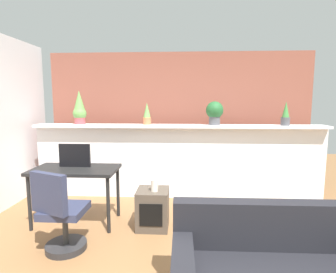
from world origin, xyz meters
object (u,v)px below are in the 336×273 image
potted_plant_0 (80,109)px  desk (75,174)px  potted_plant_3 (286,115)px  vase_on_shelf (154,185)px  side_cube_shelf (153,209)px  tv_monitor (75,155)px  potted_plant_2 (215,112)px  office_chair (61,218)px  potted_plant_1 (147,114)px

potted_plant_0 → desk: (0.33, -1.09, -0.83)m
desk → potted_plant_3: bearing=18.6°
vase_on_shelf → side_cube_shelf: bearing=128.3°
potted_plant_0 → tv_monitor: 1.21m
potted_plant_0 → potted_plant_3: 3.36m
tv_monitor → vase_on_shelf: tv_monitor is taller
potted_plant_0 → side_cube_shelf: bearing=-40.7°
potted_plant_2 → desk: 2.34m
potted_plant_0 → tv_monitor: potted_plant_0 is taller
side_cube_shelf → tv_monitor: bearing=171.5°
potted_plant_2 → office_chair: (-1.81, -1.79, -1.06)m
potted_plant_0 → vase_on_shelf: (1.38, -1.20, -0.92)m
office_chair → vase_on_shelf: bearing=32.2°
potted_plant_2 → vase_on_shelf: (-0.86, -1.19, -0.87)m
potted_plant_3 → desk: potted_plant_3 is taller
potted_plant_0 → potted_plant_3: bearing=-1.1°
potted_plant_1 → tv_monitor: (-0.84, -1.01, -0.50)m
potted_plant_0 → potted_plant_1: size_ratio=1.55×
potted_plant_0 → potted_plant_2: size_ratio=1.46×
tv_monitor → office_chair: (0.14, -0.79, -0.52)m
potted_plant_2 → tv_monitor: size_ratio=0.92×
potted_plant_0 → side_cube_shelf: potted_plant_0 is taller
desk → tv_monitor: 0.25m
tv_monitor → desk: bearing=-70.3°
potted_plant_1 → office_chair: 2.18m
vase_on_shelf → potted_plant_0: bearing=139.1°
office_chair → vase_on_shelf: (0.94, 0.60, 0.18)m
potted_plant_2 → side_cube_shelf: size_ratio=0.77×
office_chair → desk: bearing=99.1°
desk → office_chair: office_chair is taller
potted_plant_1 → office_chair: size_ratio=0.40×
potted_plant_0 → tv_monitor: bearing=-73.4°
potted_plant_2 → potted_plant_3: (1.11, -0.06, -0.04)m
desk → office_chair: 0.77m
potted_plant_0 → office_chair: potted_plant_0 is taller
potted_plant_2 → side_cube_shelf: potted_plant_2 is taller
desk → side_cube_shelf: size_ratio=2.20×
potted_plant_1 → tv_monitor: potted_plant_1 is taller
vase_on_shelf → tv_monitor: bearing=169.9°
potted_plant_1 → side_cube_shelf: (0.22, -1.16, -1.15)m
potted_plant_3 → side_cube_shelf: size_ratio=0.77×
potted_plant_0 → vase_on_shelf: size_ratio=3.86×
potted_plant_2 → desk: bearing=-150.6°
office_chair → potted_plant_3: bearing=30.6°
office_chair → potted_plant_0: bearing=103.8°
potted_plant_1 → side_cube_shelf: potted_plant_1 is taller
potted_plant_2 → vase_on_shelf: size_ratio=2.64×
desk → office_chair: size_ratio=1.21×
tv_monitor → vase_on_shelf: size_ratio=2.86×
potted_plant_1 → desk: potted_plant_1 is taller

